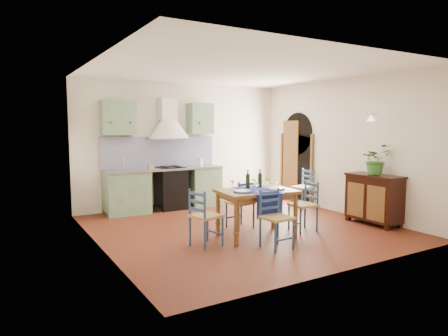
{
  "coord_description": "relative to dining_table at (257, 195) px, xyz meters",
  "views": [
    {
      "loc": [
        -3.86,
        -5.95,
        1.83
      ],
      "look_at": [
        -0.2,
        0.3,
        1.07
      ],
      "focal_mm": 32.0,
      "sensor_mm": 36.0,
      "label": 1
    }
  ],
  "objects": [
    {
      "name": "floor",
      "position": [
        0.11,
        0.63,
        -0.69
      ],
      "size": [
        5.0,
        5.0,
        0.0
      ],
      "primitive_type": "plane",
      "color": "#431F0E",
      "rests_on": "ground"
    },
    {
      "name": "back_wall",
      "position": [
        -0.35,
        2.92,
        0.36
      ],
      "size": [
        5.0,
        0.96,
        2.8
      ],
      "color": "silver",
      "rests_on": "ground"
    },
    {
      "name": "right_wall",
      "position": [
        2.61,
        0.91,
        0.64
      ],
      "size": [
        0.26,
        5.0,
        2.8
      ],
      "color": "silver",
      "rests_on": "ground"
    },
    {
      "name": "left_wall",
      "position": [
        -2.39,
        0.63,
        0.71
      ],
      "size": [
        0.04,
        5.0,
        2.8
      ],
      "primitive_type": "cube",
      "color": "silver",
      "rests_on": "ground"
    },
    {
      "name": "ceiling",
      "position": [
        0.11,
        0.63,
        2.11
      ],
      "size": [
        5.0,
        5.0,
        0.01
      ],
      "primitive_type": "cube",
      "color": "white",
      "rests_on": "back_wall"
    },
    {
      "name": "dining_table",
      "position": [
        0.0,
        0.0,
        0.0
      ],
      "size": [
        1.3,
        1.0,
        1.1
      ],
      "color": "brown",
      "rests_on": "ground"
    },
    {
      "name": "chair_near",
      "position": [
        -0.1,
        -0.63,
        -0.24
      ],
      "size": [
        0.43,
        0.43,
        0.88
      ],
      "color": "navy",
      "rests_on": "ground"
    },
    {
      "name": "chair_far",
      "position": [
        0.08,
        0.6,
        -0.24
      ],
      "size": [
        0.45,
        0.45,
        0.87
      ],
      "color": "navy",
      "rests_on": "ground"
    },
    {
      "name": "chair_left",
      "position": [
        -0.99,
        -0.03,
        -0.24
      ],
      "size": [
        0.49,
        0.49,
        0.88
      ],
      "color": "navy",
      "rests_on": "ground"
    },
    {
      "name": "chair_right",
      "position": [
        0.96,
        -0.1,
        -0.24
      ],
      "size": [
        0.44,
        0.44,
        0.87
      ],
      "color": "navy",
      "rests_on": "ground"
    },
    {
      "name": "chair_spare",
      "position": [
        2.35,
        1.49,
        -0.25
      ],
      "size": [
        0.43,
        0.43,
        0.86
      ],
      "color": "navy",
      "rests_on": "ground"
    },
    {
      "name": "sideboard",
      "position": [
        2.37,
        -0.41,
        -0.18
      ],
      "size": [
        0.5,
        1.05,
        0.94
      ],
      "color": "black",
      "rests_on": "ground"
    },
    {
      "name": "potted_plant",
      "position": [
        2.37,
        -0.42,
        0.52
      ],
      "size": [
        0.54,
        0.47,
        0.57
      ],
      "primitive_type": "imported",
      "rotation": [
        0.0,
        0.0,
        -0.06
      ],
      "color": "#346D2B",
      "rests_on": "sideboard"
    }
  ]
}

